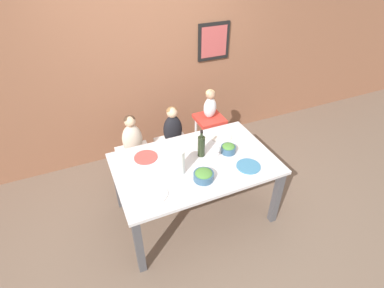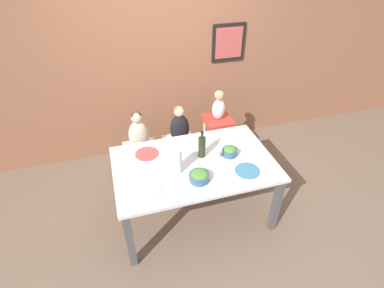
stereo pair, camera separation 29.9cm
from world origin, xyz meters
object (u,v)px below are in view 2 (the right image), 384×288
object	(u,v)px
chair_right_highchair	(217,129)
dinner_plate_front_right	(247,171)
wine_bottle	(202,146)
dinner_plate_back_left	(147,154)
salad_bowl_small	(230,151)
dinner_plate_front_left	(148,191)
salad_bowl_large	(199,176)
person_child_left	(138,132)
wine_glass_near	(217,151)
person_child_center	(180,125)
chair_far_left	(141,153)
person_baby_right	(219,105)
dinner_plate_back_right	(225,139)
paper_towel_roll	(176,161)
chair_far_center	(180,146)

from	to	relation	value
chair_right_highchair	dinner_plate_front_right	size ratio (longest dim) A/B	2.94
wine_bottle	dinner_plate_back_left	bearing A→B (deg)	160.64
salad_bowl_small	dinner_plate_front_left	size ratio (longest dim) A/B	0.66
dinner_plate_front_left	wine_bottle	bearing A→B (deg)	29.33
salad_bowl_large	dinner_plate_front_left	world-z (taller)	salad_bowl_large
person_child_left	salad_bowl_small	size ratio (longest dim) A/B	3.21
chair_right_highchair	wine_glass_near	xyz separation A→B (m)	(-0.33, -0.83, 0.31)
chair_right_highchair	person_child_center	bearing A→B (deg)	179.93
chair_far_left	person_baby_right	xyz separation A→B (m)	(1.02, 0.00, 0.53)
chair_far_left	dinner_plate_back_right	xyz separation A→B (m)	(0.92, -0.50, 0.37)
wine_bottle	dinner_plate_back_right	world-z (taller)	wine_bottle
wine_glass_near	dinner_plate_front_left	distance (m)	0.79
salad_bowl_small	dinner_plate_back_left	size ratio (longest dim) A/B	0.66
chair_far_left	dinner_plate_back_left	distance (m)	0.63
chair_far_left	person_child_left	xyz separation A→B (m)	(0.00, 0.00, 0.32)
chair_far_left	wine_glass_near	world-z (taller)	wine_glass_near
dinner_plate_front_left	dinner_plate_front_right	xyz separation A→B (m)	(0.98, -0.01, 0.00)
salad_bowl_small	dinner_plate_front_right	world-z (taller)	salad_bowl_small
person_child_left	dinner_plate_front_left	size ratio (longest dim) A/B	2.11
person_baby_right	salad_bowl_small	distance (m)	0.80
chair_far_left	person_child_center	size ratio (longest dim) A/B	0.89
salad_bowl_small	wine_glass_near	bearing A→B (deg)	-162.27
wine_bottle	salad_bowl_small	distance (m)	0.30
person_child_center	dinner_plate_front_right	size ratio (longest dim) A/B	2.11
wine_glass_near	chair_right_highchair	bearing A→B (deg)	67.97
wine_glass_near	salad_bowl_small	size ratio (longest dim) A/B	1.06
person_child_center	salad_bowl_small	size ratio (longest dim) A/B	3.21
chair_right_highchair	salad_bowl_small	world-z (taller)	salad_bowl_small
person_child_center	dinner_plate_back_right	bearing A→B (deg)	-50.83
paper_towel_roll	dinner_plate_front_right	xyz separation A→B (m)	(0.67, -0.19, -0.13)
person_child_left	dinner_plate_back_left	xyz separation A→B (m)	(0.02, -0.52, 0.05)
dinner_plate_front_right	person_child_left	bearing A→B (deg)	130.84
chair_right_highchair	person_baby_right	size ratio (longest dim) A/B	1.87
chair_far_center	dinner_plate_front_left	xyz separation A→B (m)	(-0.57, -1.06, 0.37)
wine_bottle	dinner_plate_back_left	world-z (taller)	wine_bottle
dinner_plate_back_right	dinner_plate_front_right	bearing A→B (deg)	-89.48
paper_towel_roll	dinner_plate_back_right	bearing A→B (deg)	29.43
paper_towel_roll	wine_bottle	bearing A→B (deg)	27.76
wine_glass_near	dinner_plate_back_right	distance (m)	0.42
dinner_plate_back_left	dinner_plate_back_right	bearing A→B (deg)	1.13
person_child_left	wine_glass_near	distance (m)	1.08
person_child_left	person_child_center	size ratio (longest dim) A/B	1.00
person_child_left	person_baby_right	size ratio (longest dim) A/B	1.34
paper_towel_roll	dinner_plate_back_left	xyz separation A→B (m)	(-0.23, 0.35, -0.13)
chair_far_left	paper_towel_roll	distance (m)	1.03
chair_far_left	wine_bottle	distance (m)	1.03
chair_far_left	person_child_center	bearing A→B (deg)	0.07
chair_far_left	salad_bowl_large	size ratio (longest dim) A/B	2.35
chair_right_highchair	person_child_center	xyz separation A→B (m)	(-0.51, 0.00, 0.14)
salad_bowl_small	dinner_plate_back_left	xyz separation A→B (m)	(-0.83, 0.26, -0.04)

